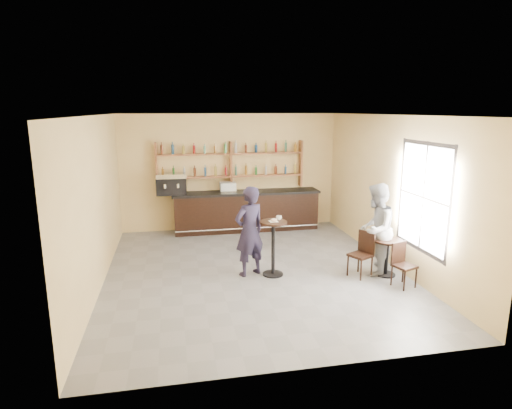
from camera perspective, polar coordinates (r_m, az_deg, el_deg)
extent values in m
plane|color=slate|center=(9.03, -0.27, -8.91)|extent=(7.00, 7.00, 0.00)
plane|color=white|center=(8.40, -0.29, 11.83)|extent=(7.00, 7.00, 0.00)
plane|color=#EBC985|center=(11.98, -3.45, 4.36)|extent=(7.00, 0.00, 7.00)
plane|color=#EBC985|center=(5.29, 6.93, -6.36)|extent=(7.00, 0.00, 7.00)
plane|color=#EBC985|center=(8.55, -20.44, 0.24)|extent=(0.00, 7.00, 7.00)
plane|color=#EBC985|center=(9.59, 17.61, 1.72)|extent=(0.00, 7.00, 7.00)
plane|color=white|center=(8.56, 21.43, 0.86)|extent=(0.00, 2.00, 2.00)
cube|color=white|center=(8.52, 2.33, -2.25)|extent=(0.18, 0.18, 0.00)
torus|color=#DB9150|center=(8.50, 2.42, -2.10)|extent=(0.15, 0.15, 0.05)
imported|color=white|center=(8.63, 3.09, -1.77)|extent=(0.14, 0.14, 0.09)
imported|color=black|center=(8.58, -0.88, -3.59)|extent=(0.79, 0.68, 1.84)
imported|color=white|center=(9.00, 17.47, -4.15)|extent=(0.14, 0.14, 0.10)
imported|color=#939397|center=(9.00, 15.66, -3.18)|extent=(1.13, 1.15, 1.87)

